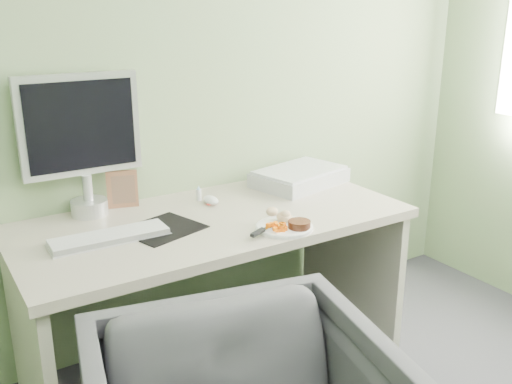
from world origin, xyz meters
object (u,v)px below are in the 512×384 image
desk (214,258)px  monitor (81,137)px  scanner (300,178)px  plate (284,227)px

desk → monitor: bearing=143.1°
scanner → desk: bearing=-175.8°
desk → scanner: scanner is taller
scanner → monitor: (-0.99, 0.14, 0.29)m
plate → monitor: (-0.59, 0.58, 0.32)m
desk → plate: size_ratio=7.15×
monitor → plate: bearing=-44.4°
monitor → desk: bearing=-37.0°
desk → monitor: (-0.42, 0.32, 0.51)m
desk → plate: (0.17, -0.26, 0.19)m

